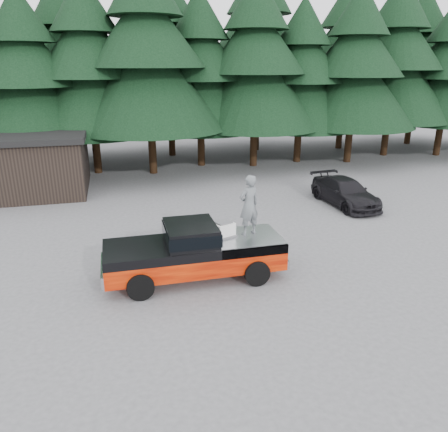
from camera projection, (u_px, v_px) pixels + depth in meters
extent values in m
plane|color=#525255|center=(222.00, 265.00, 15.54)|extent=(120.00, 120.00, 0.00)
cube|color=black|center=(191.00, 233.00, 14.09)|extent=(1.66, 1.90, 0.59)
cube|color=silver|center=(223.00, 230.00, 14.54)|extent=(0.81, 0.75, 0.45)
imported|color=slate|center=(249.00, 205.00, 14.45)|extent=(0.87, 0.70, 2.06)
imported|color=black|center=(345.00, 192.00, 21.97)|extent=(2.20, 4.68, 1.32)
cube|color=black|center=(10.00, 165.00, 23.92)|extent=(8.00, 6.00, 3.00)
cube|color=black|center=(5.00, 135.00, 23.37)|extent=(8.40, 6.40, 0.30)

